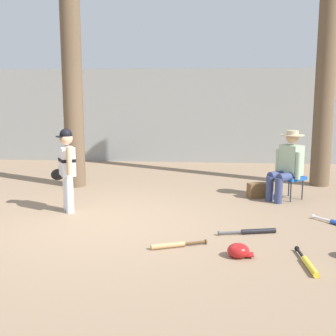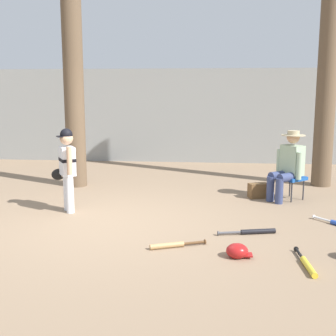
{
  "view_description": "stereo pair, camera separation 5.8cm",
  "coord_description": "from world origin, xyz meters",
  "px_view_note": "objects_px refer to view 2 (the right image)",
  "views": [
    {
      "loc": [
        1.39,
        -5.89,
        1.87
      ],
      "look_at": [
        0.84,
        0.46,
        0.75
      ],
      "focal_mm": 47.08,
      "sensor_mm": 36.0,
      "label": 1
    },
    {
      "loc": [
        1.45,
        -5.88,
        1.87
      ],
      "look_at": [
        0.84,
        0.46,
        0.75
      ],
      "focal_mm": 47.08,
      "sensor_mm": 36.0,
      "label": 2
    }
  ],
  "objects_px": {
    "young_ballplayer": "(67,165)",
    "handbag_beside_stool": "(258,191)",
    "bat_yellow_trainer": "(307,265)",
    "bat_black_composite": "(254,232)",
    "bat_wood_tan": "(171,245)",
    "batting_helmet_red": "(237,251)",
    "seated_spectator": "(288,164)",
    "tree_near_player": "(72,31)",
    "tree_behind_spectator": "(329,48)",
    "folding_stool": "(291,179)"
  },
  "relations": [
    {
      "from": "bat_wood_tan",
      "to": "bat_black_composite",
      "type": "height_order",
      "value": "same"
    },
    {
      "from": "tree_behind_spectator",
      "to": "bat_wood_tan",
      "type": "height_order",
      "value": "tree_behind_spectator"
    },
    {
      "from": "folding_stool",
      "to": "batting_helmet_red",
      "type": "height_order",
      "value": "folding_stool"
    },
    {
      "from": "tree_near_player",
      "to": "tree_behind_spectator",
      "type": "xyz_separation_m",
      "value": [
        4.85,
        0.49,
        -0.32
      ]
    },
    {
      "from": "bat_yellow_trainer",
      "to": "batting_helmet_red",
      "type": "bearing_deg",
      "value": 162.5
    },
    {
      "from": "young_ballplayer",
      "to": "bat_yellow_trainer",
      "type": "height_order",
      "value": "young_ballplayer"
    },
    {
      "from": "tree_behind_spectator",
      "to": "seated_spectator",
      "type": "bearing_deg",
      "value": -124.46
    },
    {
      "from": "tree_near_player",
      "to": "batting_helmet_red",
      "type": "height_order",
      "value": "tree_near_player"
    },
    {
      "from": "bat_wood_tan",
      "to": "bat_yellow_trainer",
      "type": "xyz_separation_m",
      "value": [
        1.5,
        -0.47,
        0.0
      ]
    },
    {
      "from": "tree_near_player",
      "to": "young_ballplayer",
      "type": "xyz_separation_m",
      "value": [
        0.43,
        -1.86,
        -2.24
      ]
    },
    {
      "from": "young_ballplayer",
      "to": "seated_spectator",
      "type": "bearing_deg",
      "value": 16.76
    },
    {
      "from": "folding_stool",
      "to": "bat_black_composite",
      "type": "distance_m",
      "value": 2.17
    },
    {
      "from": "bat_yellow_trainer",
      "to": "bat_black_composite",
      "type": "distance_m",
      "value": 1.18
    },
    {
      "from": "young_ballplayer",
      "to": "batting_helmet_red",
      "type": "bearing_deg",
      "value": -33.98
    },
    {
      "from": "tree_near_player",
      "to": "tree_behind_spectator",
      "type": "bearing_deg",
      "value": 5.78
    },
    {
      "from": "tree_near_player",
      "to": "folding_stool",
      "type": "height_order",
      "value": "tree_near_player"
    },
    {
      "from": "tree_near_player",
      "to": "seated_spectator",
      "type": "height_order",
      "value": "tree_near_player"
    },
    {
      "from": "bat_wood_tan",
      "to": "bat_black_composite",
      "type": "bearing_deg",
      "value": 30.74
    },
    {
      "from": "tree_behind_spectator",
      "to": "folding_stool",
      "type": "distance_m",
      "value": 2.72
    },
    {
      "from": "seated_spectator",
      "to": "bat_wood_tan",
      "type": "relative_size",
      "value": 1.76
    },
    {
      "from": "handbag_beside_stool",
      "to": "bat_black_composite",
      "type": "relative_size",
      "value": 0.44
    },
    {
      "from": "handbag_beside_stool",
      "to": "bat_wood_tan",
      "type": "bearing_deg",
      "value": -116.2
    },
    {
      "from": "batting_helmet_red",
      "to": "folding_stool",
      "type": "bearing_deg",
      "value": 69.14
    },
    {
      "from": "bat_black_composite",
      "to": "tree_near_player",
      "type": "bearing_deg",
      "value": 139.9
    },
    {
      "from": "tree_near_player",
      "to": "bat_black_composite",
      "type": "bearing_deg",
      "value": -40.1
    },
    {
      "from": "bat_black_composite",
      "to": "batting_helmet_red",
      "type": "bearing_deg",
      "value": -107.2
    },
    {
      "from": "tree_behind_spectator",
      "to": "bat_yellow_trainer",
      "type": "xyz_separation_m",
      "value": [
        -1.16,
        -4.29,
        -2.63
      ]
    },
    {
      "from": "batting_helmet_red",
      "to": "bat_black_composite",
      "type": "bearing_deg",
      "value": 72.8
    },
    {
      "from": "seated_spectator",
      "to": "handbag_beside_stool",
      "type": "bearing_deg",
      "value": 166.7
    },
    {
      "from": "tree_behind_spectator",
      "to": "batting_helmet_red",
      "type": "distance_m",
      "value": 5.17
    },
    {
      "from": "tree_behind_spectator",
      "to": "bat_black_composite",
      "type": "height_order",
      "value": "tree_behind_spectator"
    },
    {
      "from": "seated_spectator",
      "to": "bat_yellow_trainer",
      "type": "bearing_deg",
      "value": -95.24
    },
    {
      "from": "bat_wood_tan",
      "to": "handbag_beside_stool",
      "type": "bearing_deg",
      "value": 63.8
    },
    {
      "from": "folding_stool",
      "to": "bat_black_composite",
      "type": "height_order",
      "value": "folding_stool"
    },
    {
      "from": "handbag_beside_stool",
      "to": "bat_black_composite",
      "type": "distance_m",
      "value": 2.05
    },
    {
      "from": "tree_near_player",
      "to": "handbag_beside_stool",
      "type": "xyz_separation_m",
      "value": [
        3.49,
        -0.68,
        -2.85
      ]
    },
    {
      "from": "tree_behind_spectator",
      "to": "batting_helmet_red",
      "type": "bearing_deg",
      "value": -114.92
    },
    {
      "from": "tree_behind_spectator",
      "to": "batting_helmet_red",
      "type": "xyz_separation_m",
      "value": [
        -1.89,
        -4.06,
        -2.58
      ]
    },
    {
      "from": "young_ballplayer",
      "to": "handbag_beside_stool",
      "type": "relative_size",
      "value": 3.84
    },
    {
      "from": "folding_stool",
      "to": "handbag_beside_stool",
      "type": "bearing_deg",
      "value": 174.84
    },
    {
      "from": "tree_near_player",
      "to": "folding_stool",
      "type": "bearing_deg",
      "value": -10.26
    },
    {
      "from": "bat_wood_tan",
      "to": "bat_black_composite",
      "type": "relative_size",
      "value": 0.87
    },
    {
      "from": "tree_behind_spectator",
      "to": "bat_wood_tan",
      "type": "xyz_separation_m",
      "value": [
        -2.66,
        -3.82,
        -2.63
      ]
    },
    {
      "from": "tree_near_player",
      "to": "bat_yellow_trainer",
      "type": "distance_m",
      "value": 6.06
    },
    {
      "from": "seated_spectator",
      "to": "bat_black_composite",
      "type": "relative_size",
      "value": 1.54
    },
    {
      "from": "batting_helmet_red",
      "to": "tree_behind_spectator",
      "type": "bearing_deg",
      "value": 65.08
    },
    {
      "from": "tree_behind_spectator",
      "to": "bat_wood_tan",
      "type": "distance_m",
      "value": 5.35
    },
    {
      "from": "young_ballplayer",
      "to": "handbag_beside_stool",
      "type": "bearing_deg",
      "value": 21.02
    },
    {
      "from": "tree_near_player",
      "to": "batting_helmet_red",
      "type": "xyz_separation_m",
      "value": [
        2.96,
        -3.57,
        -2.91
      ]
    },
    {
      "from": "young_ballplayer",
      "to": "folding_stool",
      "type": "xyz_separation_m",
      "value": [
        3.61,
        1.13,
        -0.38
      ]
    }
  ]
}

